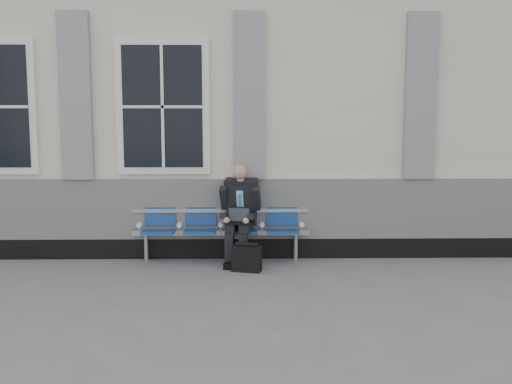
{
  "coord_description": "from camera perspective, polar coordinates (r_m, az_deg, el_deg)",
  "views": [
    {
      "loc": [
        1.56,
        -6.92,
        2.02
      ],
      "look_at": [
        1.69,
        0.9,
        1.07
      ],
      "focal_mm": 40.0,
      "sensor_mm": 36.0,
      "label": 1
    }
  ],
  "objects": [
    {
      "name": "bench",
      "position": [
        8.38,
        -3.52,
        -3.17
      ],
      "size": [
        2.6,
        0.47,
        0.91
      ],
      "color": "#9EA0A3",
      "rests_on": "ground"
    },
    {
      "name": "businessman",
      "position": [
        8.21,
        -1.61,
        -1.83
      ],
      "size": [
        0.61,
        0.82,
        1.43
      ],
      "color": "black",
      "rests_on": "ground"
    },
    {
      "name": "station_building",
      "position": [
        10.52,
        -9.7,
        7.93
      ],
      "size": [
        14.4,
        4.4,
        4.49
      ],
      "color": "silver",
      "rests_on": "ground"
    },
    {
      "name": "briefcase",
      "position": [
        7.83,
        -0.94,
        -6.63
      ],
      "size": [
        0.42,
        0.26,
        0.4
      ],
      "color": "black",
      "rests_on": "ground"
    },
    {
      "name": "ground",
      "position": [
        7.38,
        -13.31,
        -9.15
      ],
      "size": [
        70.0,
        70.0,
        0.0
      ],
      "primitive_type": "plane",
      "color": "slate",
      "rests_on": "ground"
    }
  ]
}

